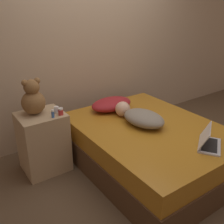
{
  "coord_description": "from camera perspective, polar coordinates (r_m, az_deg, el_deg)",
  "views": [
    {
      "loc": [
        -1.85,
        -1.92,
        1.83
      ],
      "look_at": [
        -0.36,
        0.23,
        0.7
      ],
      "focal_mm": 42.0,
      "sensor_mm": 36.0,
      "label": 1
    }
  ],
  "objects": [
    {
      "name": "pillow",
      "position": [
        3.36,
        -0.11,
        1.75
      ],
      "size": [
        0.56,
        0.35,
        0.15
      ],
      "color": "maroon",
      "rests_on": "bed"
    },
    {
      "name": "nightstand",
      "position": [
        3.07,
        -14.68,
        -6.37
      ],
      "size": [
        0.49,
        0.43,
        0.69
      ],
      "color": "tan",
      "rests_on": "ground_plane"
    },
    {
      "name": "person_lying",
      "position": [
        3.0,
        6.15,
        -1.0
      ],
      "size": [
        0.42,
        0.7,
        0.18
      ],
      "rotation": [
        0.0,
        0.0,
        0.15
      ],
      "color": "gray",
      "rests_on": "bed"
    },
    {
      "name": "ground_plane",
      "position": [
        3.24,
        7.7,
        -11.35
      ],
      "size": [
        12.0,
        12.0,
        0.0
      ],
      "primitive_type": "plane",
      "color": "brown"
    },
    {
      "name": "laptop",
      "position": [
        2.71,
        20.11,
        -6.1
      ],
      "size": [
        0.4,
        0.36,
        0.2
      ],
      "rotation": [
        0.0,
        0.0,
        0.59
      ],
      "color": "silver",
      "rests_on": "bed"
    },
    {
      "name": "bed",
      "position": [
        3.1,
        7.96,
        -7.44
      ],
      "size": [
        1.43,
        1.86,
        0.52
      ],
      "color": "#4C331E",
      "rests_on": "ground_plane"
    },
    {
      "name": "wall_back",
      "position": [
        3.68,
        -4.26,
        15.0
      ],
      "size": [
        8.0,
        0.06,
        2.6
      ],
      "color": "tan",
      "rests_on": "ground_plane"
    },
    {
      "name": "bottle_blue",
      "position": [
        2.79,
        -12.77,
        -0.38
      ],
      "size": [
        0.03,
        0.03,
        0.09
      ],
      "color": "#3866B2",
      "rests_on": "nightstand"
    },
    {
      "name": "bottle_clear",
      "position": [
        2.91,
        -12.0,
        0.53
      ],
      "size": [
        0.05,
        0.05,
        0.07
      ],
      "color": "silver",
      "rests_on": "nightstand"
    },
    {
      "name": "bottle_red",
      "position": [
        2.84,
        -11.11,
        0.11
      ],
      "size": [
        0.05,
        0.05,
        0.08
      ],
      "color": "#B72D2D",
      "rests_on": "nightstand"
    },
    {
      "name": "teddy_bear",
      "position": [
        2.9,
        -16.82,
        2.77
      ],
      "size": [
        0.25,
        0.25,
        0.39
      ],
      "color": "brown",
      "rests_on": "nightstand"
    }
  ]
}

